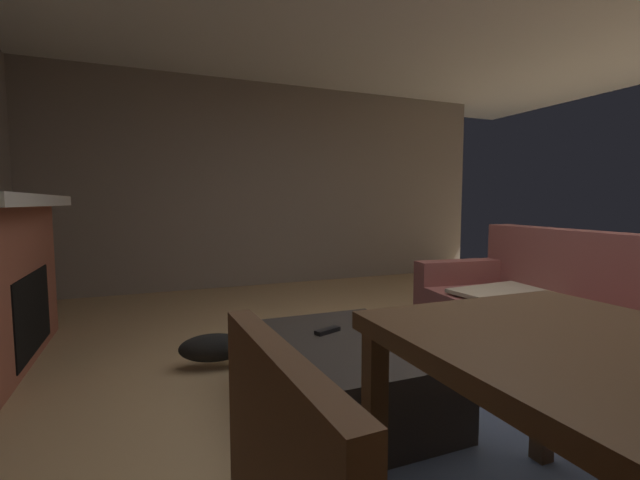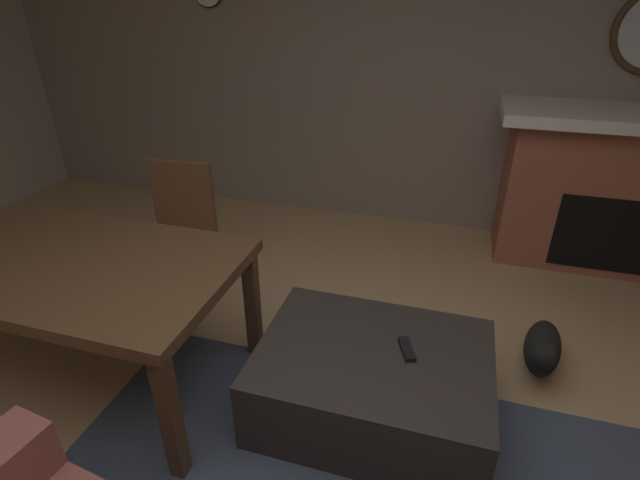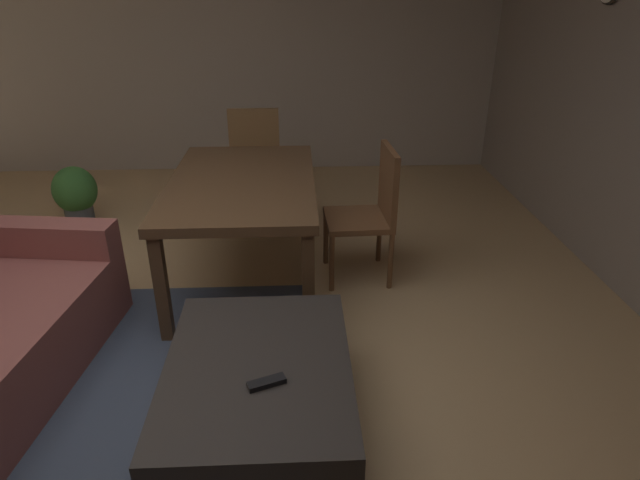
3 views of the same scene
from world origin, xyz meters
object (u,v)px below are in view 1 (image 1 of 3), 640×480
(couch, at_px, (566,325))
(small_dog, at_px, (218,345))
(ottoman_coffee_table, at_px, (346,375))
(tv_remote, at_px, (327,331))

(couch, relative_size, small_dog, 4.43)
(couch, relative_size, ottoman_coffee_table, 2.07)
(ottoman_coffee_table, height_order, tv_remote, tv_remote)
(ottoman_coffee_table, height_order, small_dog, ottoman_coffee_table)
(ottoman_coffee_table, bearing_deg, couch, 86.83)
(couch, distance_m, tv_remote, 1.63)
(ottoman_coffee_table, xyz_separation_m, small_dog, (-0.84, -0.55, -0.03))
(couch, height_order, small_dog, couch)
(ottoman_coffee_table, bearing_deg, tv_remote, -162.62)
(couch, xyz_separation_m, small_dog, (-0.93, -2.12, -0.16))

